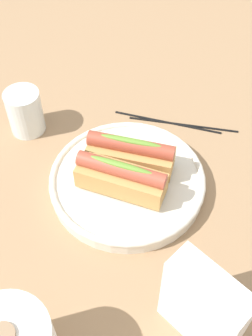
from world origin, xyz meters
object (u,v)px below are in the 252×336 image
(chopstick_far, at_px, (183,124))
(water_glass, at_px, (24,113))
(hotdog_front, at_px, (131,153))
(serving_bowl, at_px, (126,180))
(napkin_box, at_px, (203,307))
(chopstick_near, at_px, (167,122))
(hotdog_back, at_px, (121,177))

(chopstick_far, bearing_deg, water_glass, 12.68)
(hotdog_front, distance_m, water_glass, 0.24)
(serving_bowl, distance_m, napkin_box, 0.28)
(chopstick_near, bearing_deg, serving_bowl, 78.81)
(serving_bowl, relative_size, napkin_box, 1.83)
(water_glass, height_order, chopstick_far, water_glass)
(hotdog_back, xyz_separation_m, chopstick_far, (-0.00, -0.22, -0.06))
(chopstick_near, xyz_separation_m, chopstick_far, (-0.03, -0.01, 0.00))
(hotdog_front, distance_m, hotdog_back, 0.06)
(napkin_box, relative_size, chopstick_far, 0.68)
(napkin_box, distance_m, chopstick_far, 0.41)
(serving_bowl, bearing_deg, napkin_box, 145.25)
(hotdog_front, height_order, chopstick_far, hotdog_front)
(water_glass, height_order, napkin_box, napkin_box)
(hotdog_front, height_order, water_glass, hotdog_front)
(hotdog_back, height_order, chopstick_near, hotdog_back)
(chopstick_near, bearing_deg, chopstick_far, -175.68)
(napkin_box, bearing_deg, water_glass, -8.12)
(water_glass, bearing_deg, hotdog_front, -176.25)
(serving_bowl, height_order, hotdog_back, hotdog_back)
(napkin_box, bearing_deg, hotdog_back, -19.40)
(hotdog_front, distance_m, napkin_box, 0.29)
(hotdog_front, distance_m, chopstick_near, 0.17)
(serving_bowl, xyz_separation_m, water_glass, (0.24, -0.01, 0.03))
(serving_bowl, xyz_separation_m, hotdog_front, (0.01, -0.03, 0.04))
(hotdog_back, bearing_deg, chopstick_near, -82.35)
(serving_bowl, relative_size, water_glass, 3.04)
(water_glass, bearing_deg, chopstick_far, -144.23)
(serving_bowl, xyz_separation_m, chopstick_near, (0.02, -0.18, -0.01))
(chopstick_near, height_order, chopstick_far, same)
(water_glass, relative_size, chopstick_far, 0.41)
(serving_bowl, relative_size, hotdog_back, 1.74)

